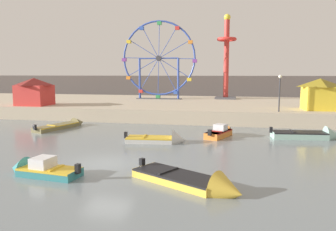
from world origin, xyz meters
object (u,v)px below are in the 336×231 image
(carnival_booth_red_striped, at_px, (34,91))
(promenade_lamp_near, at_px, (280,87))
(drop_tower_red_tower, at_px, (226,58))
(motorboat_teal_painted, at_px, (38,169))
(motorboat_orange_hull, at_px, (221,132))
(motorboat_seafoam, at_px, (312,135))
(motorboat_mustard_yellow, at_px, (199,183))
(ferris_wheel_blue_frame, at_px, (159,60))
(motorboat_pale_grey, at_px, (163,140))
(carnival_booth_yellow_awning, at_px, (320,94))
(motorboat_olive_wood, at_px, (65,125))

(carnival_booth_red_striped, xyz_separation_m, promenade_lamp_near, (25.64, -1.00, 0.69))
(drop_tower_red_tower, bearing_deg, motorboat_teal_painted, -103.14)
(motorboat_orange_hull, bearing_deg, promenade_lamp_near, -17.79)
(motorboat_teal_painted, bearing_deg, motorboat_seafoam, -133.83)
(motorboat_teal_painted, bearing_deg, motorboat_mustard_yellow, -175.38)
(motorboat_teal_painted, bearing_deg, ferris_wheel_blue_frame, -80.86)
(motorboat_teal_painted, bearing_deg, promenade_lamp_near, -119.49)
(motorboat_mustard_yellow, bearing_deg, ferris_wheel_blue_frame, 135.32)
(motorboat_pale_grey, relative_size, carnival_booth_yellow_awning, 1.33)
(motorboat_olive_wood, height_order, carnival_booth_red_striped, carnival_booth_red_striped)
(drop_tower_red_tower, height_order, promenade_lamp_near, drop_tower_red_tower)
(ferris_wheel_blue_frame, xyz_separation_m, carnival_booth_red_striped, (-11.29, -11.65, -3.75))
(motorboat_teal_painted, xyz_separation_m, drop_tower_red_tower, (7.62, 32.65, 6.65))
(motorboat_pale_grey, distance_m, carnival_booth_yellow_awning, 17.58)
(promenade_lamp_near, bearing_deg, drop_tower_red_tower, 109.92)
(motorboat_seafoam, height_order, motorboat_olive_wood, motorboat_seafoam)
(motorboat_teal_painted, xyz_separation_m, ferris_wheel_blue_frame, (-1.35, 30.48, 6.38))
(motorboat_orange_hull, xyz_separation_m, motorboat_olive_wood, (-13.97, 1.33, -0.11))
(motorboat_pale_grey, xyz_separation_m, carnival_booth_red_striped, (-16.82, 10.29, 2.70))
(motorboat_pale_grey, relative_size, motorboat_mustard_yellow, 0.82)
(motorboat_orange_hull, distance_m, ferris_wheel_blue_frame, 21.89)
(motorboat_orange_hull, relative_size, motorboat_mustard_yellow, 0.70)
(motorboat_seafoam, height_order, carnival_booth_red_striped, carnival_booth_red_striped)
(motorboat_pale_grey, bearing_deg, promenade_lamp_near, 40.68)
(motorboat_olive_wood, xyz_separation_m, motorboat_teal_painted, (5.86, -13.11, 0.06))
(motorboat_orange_hull, bearing_deg, motorboat_seafoam, -65.18)
(motorboat_olive_wood, xyz_separation_m, motorboat_mustard_yellow, (13.61, -13.38, -0.00))
(motorboat_pale_grey, height_order, carnival_booth_red_striped, carnival_booth_red_striped)
(motorboat_seafoam, height_order, promenade_lamp_near, promenade_lamp_near)
(motorboat_olive_wood, distance_m, promenade_lamp_near, 19.73)
(motorboat_pale_grey, height_order, motorboat_orange_hull, motorboat_orange_hull)
(motorboat_pale_grey, relative_size, promenade_lamp_near, 1.31)
(motorboat_olive_wood, bearing_deg, carnival_booth_red_striped, 64.78)
(drop_tower_red_tower, bearing_deg, motorboat_mustard_yellow, -89.79)
(ferris_wheel_blue_frame, distance_m, carnival_booth_yellow_awning, 21.29)
(motorboat_seafoam, relative_size, drop_tower_red_tower, 0.46)
(motorboat_seafoam, bearing_deg, motorboat_pale_grey, -167.00)
(carnival_booth_yellow_awning, xyz_separation_m, carnival_booth_red_striped, (-29.61, -1.47, -0.01))
(motorboat_mustard_yellow, height_order, promenade_lamp_near, promenade_lamp_near)
(carnival_booth_red_striped, bearing_deg, promenade_lamp_near, -2.39)
(motorboat_pale_grey, height_order, carnival_booth_yellow_awning, carnival_booth_yellow_awning)
(motorboat_olive_wood, xyz_separation_m, ferris_wheel_blue_frame, (4.51, 17.36, 6.44))
(motorboat_pale_grey, xyz_separation_m, motorboat_olive_wood, (-10.04, 4.57, 0.01))
(motorboat_teal_painted, height_order, ferris_wheel_blue_frame, ferris_wheel_blue_frame)
(motorboat_olive_wood, height_order, ferris_wheel_blue_frame, ferris_wheel_blue_frame)
(carnival_booth_red_striped, bearing_deg, motorboat_mustard_yellow, -43.27)
(motorboat_teal_painted, bearing_deg, motorboat_orange_hull, -117.93)
(motorboat_orange_hull, bearing_deg, motorboat_teal_painted, 166.63)
(drop_tower_red_tower, bearing_deg, promenade_lamp_near, -70.08)
(motorboat_pale_grey, distance_m, motorboat_orange_hull, 5.09)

